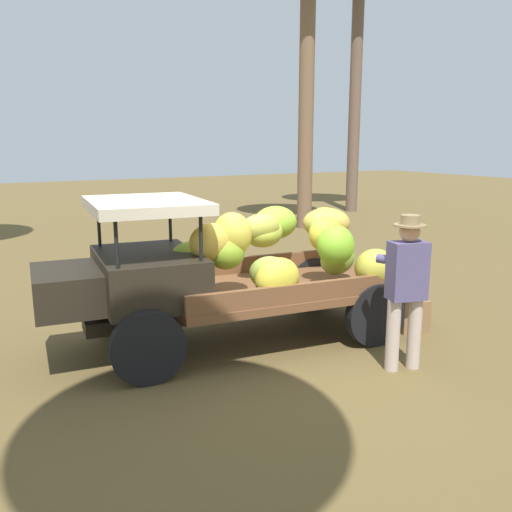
{
  "coord_description": "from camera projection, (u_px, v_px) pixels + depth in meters",
  "views": [
    {
      "loc": [
        2.85,
        5.58,
        2.49
      ],
      "look_at": [
        -0.38,
        -0.24,
        1.08
      ],
      "focal_mm": 38.49,
      "sensor_mm": 36.0,
      "label": 1
    }
  ],
  "objects": [
    {
      "name": "wooden_crate",
      "position": [
        407.0,
        312.0,
        7.39
      ],
      "size": [
        0.51,
        0.63,
        0.43
      ],
      "primitive_type": "cube",
      "rotation": [
        0.0,
        0.0,
        1.33
      ],
      "color": "olive",
      "rests_on": "ground"
    },
    {
      "name": "farmer",
      "position": [
        406.0,
        283.0,
        5.9
      ],
      "size": [
        0.54,
        0.5,
        1.72
      ],
      "rotation": [
        0.0,
        0.0,
        -1.83
      ],
      "color": "#C1AB9E",
      "rests_on": "ground"
    },
    {
      "name": "truck",
      "position": [
        229.0,
        268.0,
        6.69
      ],
      "size": [
        4.57,
        2.21,
        1.84
      ],
      "rotation": [
        0.0,
        0.0,
        -0.1
      ],
      "color": "black",
      "rests_on": "ground"
    },
    {
      "name": "ground_plane",
      "position": [
        238.0,
        350.0,
        6.64
      ],
      "size": [
        60.0,
        60.0,
        0.0
      ],
      "primitive_type": "plane",
      "color": "brown"
    }
  ]
}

